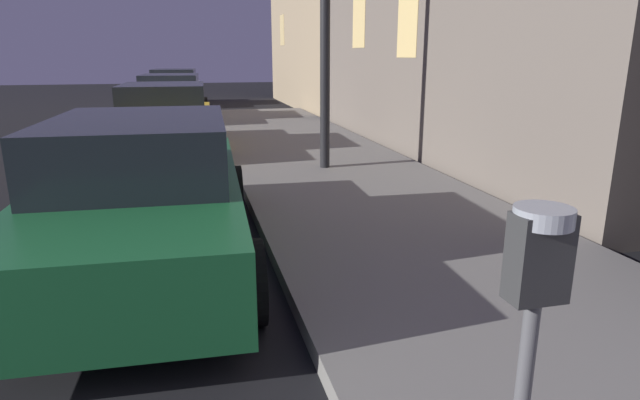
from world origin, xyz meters
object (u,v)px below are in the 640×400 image
car_green (144,194)px  car_white (171,99)px  car_yellow_cab (165,121)px  parking_meter (533,303)px  car_silver (175,87)px

car_green → car_white: bearing=90.0°
car_yellow_cab → car_green: bearing=-90.0°
parking_meter → car_yellow_cab: (-1.52, 9.68, -0.47)m
car_yellow_cab → car_silver: (0.00, 11.74, 0.01)m
car_silver → car_white: bearing=-90.0°
parking_meter → car_yellow_cab: 9.81m
parking_meter → car_white: size_ratio=0.30×
car_white → parking_meter: bearing=-84.3°
car_green → car_yellow_cab: 5.98m
car_white → car_green: bearing=-90.0°
car_silver → car_green: bearing=-90.0°
car_white → car_yellow_cab: bearing=-90.0°
car_yellow_cab → car_white: same height
car_yellow_cab → car_silver: 11.74m
parking_meter → car_white: 15.28m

